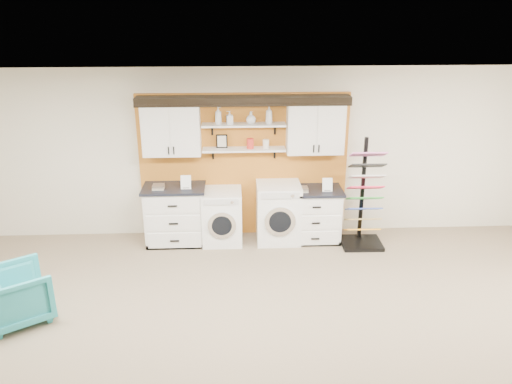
{
  "coord_description": "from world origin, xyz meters",
  "views": [
    {
      "loc": [
        -0.17,
        -3.87,
        3.73
      ],
      "look_at": [
        0.12,
        2.3,
        1.37
      ],
      "focal_mm": 35.0,
      "sensor_mm": 36.0,
      "label": 1
    }
  ],
  "objects_px": {
    "washer": "(222,216)",
    "sample_rack": "(363,213)",
    "armchair": "(17,295)",
    "base_cabinet_left": "(175,215)",
    "base_cabinet_right": "(313,214)",
    "dryer": "(278,212)"
  },
  "relations": [
    {
      "from": "dryer",
      "to": "armchair",
      "type": "xyz_separation_m",
      "value": [
        -3.42,
        -2.08,
        -0.15
      ]
    },
    {
      "from": "base_cabinet_right",
      "to": "armchair",
      "type": "height_order",
      "value": "base_cabinet_right"
    },
    {
      "from": "base_cabinet_left",
      "to": "armchair",
      "type": "relative_size",
      "value": 1.31
    },
    {
      "from": "base_cabinet_left",
      "to": "dryer",
      "type": "xyz_separation_m",
      "value": [
        1.68,
        -0.0,
        0.01
      ]
    },
    {
      "from": "washer",
      "to": "dryer",
      "type": "height_order",
      "value": "dryer"
    },
    {
      "from": "dryer",
      "to": "armchair",
      "type": "height_order",
      "value": "dryer"
    },
    {
      "from": "dryer",
      "to": "armchair",
      "type": "bearing_deg",
      "value": -148.73
    },
    {
      "from": "dryer",
      "to": "sample_rack",
      "type": "bearing_deg",
      "value": -9.78
    },
    {
      "from": "washer",
      "to": "armchair",
      "type": "height_order",
      "value": "washer"
    },
    {
      "from": "base_cabinet_right",
      "to": "sample_rack",
      "type": "distance_m",
      "value": 0.81
    },
    {
      "from": "base_cabinet_left",
      "to": "base_cabinet_right",
      "type": "relative_size",
      "value": 1.09
    },
    {
      "from": "base_cabinet_right",
      "to": "washer",
      "type": "bearing_deg",
      "value": -179.87
    },
    {
      "from": "base_cabinet_right",
      "to": "sample_rack",
      "type": "bearing_deg",
      "value": -17.03
    },
    {
      "from": "washer",
      "to": "sample_rack",
      "type": "bearing_deg",
      "value": -5.85
    },
    {
      "from": "base_cabinet_right",
      "to": "dryer",
      "type": "distance_m",
      "value": 0.58
    },
    {
      "from": "base_cabinet_left",
      "to": "base_cabinet_right",
      "type": "distance_m",
      "value": 2.26
    },
    {
      "from": "washer",
      "to": "armchair",
      "type": "bearing_deg",
      "value": -140.27
    },
    {
      "from": "sample_rack",
      "to": "armchair",
      "type": "xyz_separation_m",
      "value": [
        -4.77,
        -1.84,
        -0.21
      ]
    },
    {
      "from": "armchair",
      "to": "base_cabinet_left",
      "type": "bearing_deg",
      "value": -72.47
    },
    {
      "from": "base_cabinet_left",
      "to": "sample_rack",
      "type": "relative_size",
      "value": 0.56
    },
    {
      "from": "base_cabinet_right",
      "to": "washer",
      "type": "xyz_separation_m",
      "value": [
        -1.5,
        -0.0,
        -0.0
      ]
    },
    {
      "from": "base_cabinet_left",
      "to": "base_cabinet_right",
      "type": "height_order",
      "value": "base_cabinet_left"
    }
  ]
}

